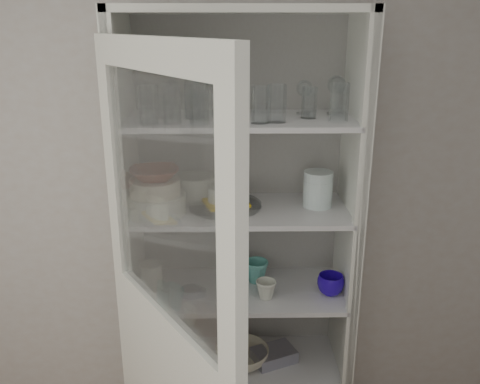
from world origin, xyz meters
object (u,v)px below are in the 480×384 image
at_px(plate_stack_back, 196,186).
at_px(mug_teal, 256,271).
at_px(goblet_2, 304,96).
at_px(goblet_3, 336,93).
at_px(plate_stack_front, 156,204).
at_px(goblet_1, 215,92).
at_px(mug_white, 266,289).
at_px(tin_box, 274,355).
at_px(cream_dish, 242,356).
at_px(grey_bowl_stack, 318,189).
at_px(cream_bowl, 155,187).
at_px(mug_blue, 331,285).
at_px(terracotta_bowl, 154,174).
at_px(white_ramekin, 225,193).
at_px(measuring_cups, 191,292).
at_px(teal_jar, 235,273).
at_px(pantry_cabinet, 240,266).
at_px(white_canister, 152,276).
at_px(glass_platter, 225,205).
at_px(goblet_0, 173,96).
at_px(cupboard_door, 170,369).

relative_size(plate_stack_back, mug_teal, 1.95).
bearing_deg(mug_teal, goblet_2, -9.49).
height_order(goblet_3, plate_stack_front, goblet_3).
relative_size(goblet_1, goblet_3, 1.03).
xyz_separation_m(mug_white, tin_box, (0.05, 0.09, -0.41)).
xyz_separation_m(goblet_1, cream_dish, (0.12, -0.12, -1.25)).
height_order(goblet_2, grey_bowl_stack, goblet_2).
bearing_deg(mug_teal, cream_bowl, -177.17).
xyz_separation_m(cream_bowl, mug_blue, (0.77, 0.00, -0.47)).
distance_m(terracotta_bowl, white_ramekin, 0.32).
distance_m(plate_stack_front, measuring_cups, 0.45).
bearing_deg(grey_bowl_stack, tin_box, -174.92).
bearing_deg(teal_jar, mug_white, -44.58).
bearing_deg(pantry_cabinet, cream_dish, -84.18).
relative_size(terracotta_bowl, tin_box, 1.02).
height_order(mug_teal, white_canister, white_canister).
distance_m(grey_bowl_stack, cream_dish, 0.90).
distance_m(glass_platter, tin_box, 0.81).
height_order(plate_stack_front, terracotta_bowl, terracotta_bowl).
bearing_deg(tin_box, glass_platter, 177.13).
xyz_separation_m(cream_bowl, glass_platter, (0.29, 0.07, -0.11)).
bearing_deg(mug_white, plate_stack_back, 166.48).
height_order(terracotta_bowl, mug_blue, terracotta_bowl).
relative_size(goblet_1, terracotta_bowl, 0.90).
distance_m(grey_bowl_stack, mug_teal, 0.50).
bearing_deg(teal_jar, plate_stack_back, 150.62).
height_order(goblet_1, cream_dish, goblet_1).
height_order(terracotta_bowl, white_canister, terracotta_bowl).
bearing_deg(glass_platter, mug_teal, 20.53).
distance_m(goblet_2, mug_blue, 0.85).
relative_size(plate_stack_front, plate_stack_back, 1.16).
relative_size(mug_white, teal_jar, 0.86).
relative_size(white_ramekin, tin_box, 0.75).
distance_m(goblet_2, goblet_3, 0.14).
bearing_deg(goblet_0, mug_teal, -6.32).
relative_size(cream_bowl, teal_jar, 2.00).
bearing_deg(plate_stack_front, goblet_2, 12.23).
relative_size(plate_stack_front, tin_box, 1.29).
xyz_separation_m(pantry_cabinet, tin_box, (0.17, -0.07, -0.45)).
bearing_deg(cupboard_door, goblet_0, 149.67).
height_order(goblet_1, glass_platter, goblet_1).
distance_m(mug_teal, teal_jar, 0.10).
relative_size(pantry_cabinet, tin_box, 10.52).
relative_size(mug_teal, cream_dish, 0.44).
distance_m(goblet_2, plate_stack_front, 0.78).
bearing_deg(white_ramekin, goblet_2, 11.04).
bearing_deg(terracotta_bowl, glass_platter, 13.61).
xyz_separation_m(goblet_1, plate_stack_front, (-0.25, -0.16, -0.45)).
bearing_deg(teal_jar, cream_bowl, -162.85).
bearing_deg(measuring_cups, teal_jar, 27.62).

